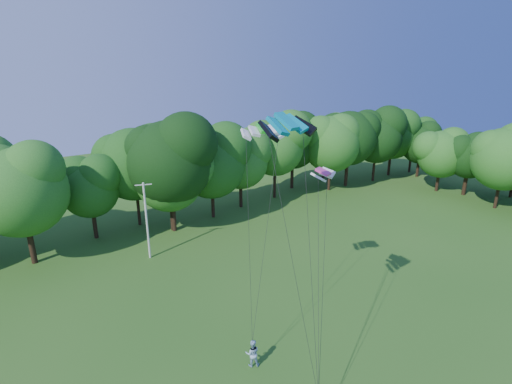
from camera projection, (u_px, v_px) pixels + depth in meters
utility_pole at (147, 220)px, 39.04m from camera, size 1.52×0.59×7.92m
kite_flyer_right at (252, 353)px, 25.91m from camera, size 1.17×1.09×1.93m
kite_teal at (287, 121)px, 20.15m from camera, size 3.24×1.70×0.82m
kite_green at (262, 128)px, 25.45m from camera, size 3.00×1.99×0.51m
kite_pink at (323, 172)px, 25.57m from camera, size 2.11×1.53×0.41m
tree_back_center at (169, 152)px, 43.61m from camera, size 10.37×10.37×15.09m
tree_back_east at (325, 137)px, 64.16m from camera, size 7.84×7.84×11.40m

